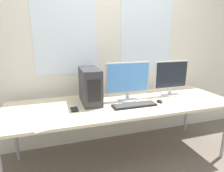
{
  "coord_description": "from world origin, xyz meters",
  "views": [
    {
      "loc": [
        -0.72,
        -1.47,
        1.47
      ],
      "look_at": [
        -0.12,
        0.43,
        0.94
      ],
      "focal_mm": 30.0,
      "sensor_mm": 36.0,
      "label": 1
    }
  ],
  "objects": [
    {
      "name": "keyboard",
      "position": [
        0.09,
        0.29,
        0.74
      ],
      "size": [
        0.49,
        0.15,
        0.02
      ],
      "color": "black",
      "rests_on": "desk"
    },
    {
      "name": "paper_sheet_left",
      "position": [
        -0.83,
        0.14,
        0.73
      ],
      "size": [
        0.28,
        0.34,
        0.0
      ],
      "rotation": [
        0.0,
        0.0,
        0.25
      ],
      "color": "white",
      "rests_on": "desk"
    },
    {
      "name": "wall_back",
      "position": [
        0.0,
        0.99,
        1.35
      ],
      "size": [
        8.0,
        0.07,
        2.7
      ],
      "color": "beige",
      "rests_on": "ground_plane"
    },
    {
      "name": "pc_tower",
      "position": [
        -0.34,
        0.56,
        0.93
      ],
      "size": [
        0.2,
        0.45,
        0.4
      ],
      "color": "#2D2D33",
      "rests_on": "desk"
    },
    {
      "name": "mouse",
      "position": [
        0.42,
        0.31,
        0.75
      ],
      "size": [
        0.06,
        0.09,
        0.03
      ],
      "color": "black",
      "rests_on": "desk"
    },
    {
      "name": "monitor_right_near",
      "position": [
        0.7,
        0.53,
        0.96
      ],
      "size": [
        0.46,
        0.24,
        0.44
      ],
      "color": "#B7B7BC",
      "rests_on": "desk"
    },
    {
      "name": "monitor_main",
      "position": [
        0.1,
        0.51,
        0.97
      ],
      "size": [
        0.53,
        0.24,
        0.45
      ],
      "color": "#B7B7BC",
      "rests_on": "desk"
    },
    {
      "name": "desk",
      "position": [
        0.0,
        0.43,
        0.69
      ],
      "size": [
        2.59,
        0.86,
        0.73
      ],
      "color": "beige",
      "rests_on": "ground_plane"
    },
    {
      "name": "cell_phone",
      "position": [
        -0.55,
        0.38,
        0.74
      ],
      "size": [
        0.08,
        0.13,
        0.01
      ],
      "rotation": [
        0.0,
        0.0,
        0.03
      ],
      "color": "black",
      "rests_on": "desk"
    }
  ]
}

